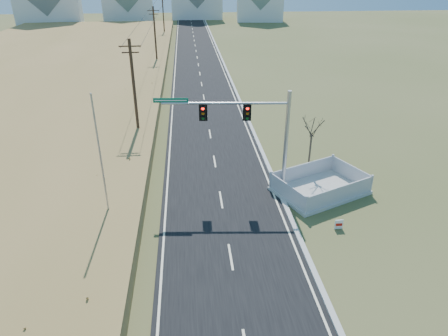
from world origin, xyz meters
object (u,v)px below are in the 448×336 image
(fence_enclosure, at_px, (320,188))
(traffic_signal_mast, at_px, (259,132))
(open_sign, at_px, (339,224))
(bare_tree, at_px, (313,126))
(flagpole, at_px, (104,179))

(fence_enclosure, bearing_deg, traffic_signal_mast, 145.71)
(traffic_signal_mast, relative_size, open_sign, 14.20)
(fence_enclosure, xyz_separation_m, bare_tree, (0.00, 2.92, 3.54))
(flagpole, distance_m, bare_tree, 15.14)
(traffic_signal_mast, distance_m, fence_enclosure, 6.06)
(flagpole, xyz_separation_m, bare_tree, (13.96, 5.83, 0.49))
(fence_enclosure, distance_m, open_sign, 4.47)
(bare_tree, bearing_deg, fence_enclosure, -90.00)
(flagpole, bearing_deg, open_sign, -6.47)
(traffic_signal_mast, xyz_separation_m, fence_enclosure, (4.36, -0.79, -4.13))
(open_sign, distance_m, bare_tree, 8.17)
(fence_enclosure, relative_size, bare_tree, 1.52)
(traffic_signal_mast, height_order, fence_enclosure, traffic_signal_mast)
(bare_tree, bearing_deg, flagpole, -157.34)
(bare_tree, bearing_deg, traffic_signal_mast, -154.03)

